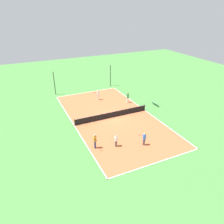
{
  "coord_description": "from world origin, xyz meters",
  "views": [
    {
      "loc": [
        -11.74,
        -25.2,
        14.71
      ],
      "look_at": [
        0.0,
        0.0,
        0.9
      ],
      "focal_mm": 35.0,
      "sensor_mm": 36.0,
      "label": 1
    }
  ],
  "objects_px": {
    "bench": "(155,103)",
    "tennis_ball_right_alley": "(87,128)",
    "fence_post_back_left": "(54,83)",
    "fence_post_back_right": "(110,76)",
    "player_far_white": "(116,140)",
    "player_far_green": "(128,97)",
    "tennis_ball_left_sideline": "(130,142)",
    "player_near_blue": "(144,138)",
    "tennis_ball_near_net": "(91,121)",
    "player_center_orange": "(95,140)",
    "player_near_white": "(98,94)",
    "tennis_net": "(112,114)"
  },
  "relations": [
    {
      "from": "tennis_net",
      "to": "fence_post_back_left",
      "type": "xyz_separation_m",
      "value": [
        -5.45,
        12.42,
        1.57
      ]
    },
    {
      "from": "bench",
      "to": "tennis_ball_right_alley",
      "type": "bearing_deg",
      "value": 101.05
    },
    {
      "from": "tennis_net",
      "to": "player_center_orange",
      "type": "xyz_separation_m",
      "value": [
        -4.87,
        -5.93,
        0.58
      ]
    },
    {
      "from": "player_center_orange",
      "to": "player_far_white",
      "type": "relative_size",
      "value": 1.21
    },
    {
      "from": "bench",
      "to": "fence_post_back_left",
      "type": "relative_size",
      "value": 0.39
    },
    {
      "from": "player_near_blue",
      "to": "tennis_ball_right_alley",
      "type": "distance_m",
      "value": 7.94
    },
    {
      "from": "player_near_blue",
      "to": "bench",
      "type": "bearing_deg",
      "value": -92.6
    },
    {
      "from": "tennis_ball_near_net",
      "to": "fence_post_back_left",
      "type": "height_order",
      "value": "fence_post_back_left"
    },
    {
      "from": "player_center_orange",
      "to": "player_near_blue",
      "type": "height_order",
      "value": "player_center_orange"
    },
    {
      "from": "player_far_white",
      "to": "player_near_blue",
      "type": "bearing_deg",
      "value": 106.76
    },
    {
      "from": "bench",
      "to": "fence_post_back_left",
      "type": "xyz_separation_m",
      "value": [
        -13.58,
        11.44,
        1.7
      ]
    },
    {
      "from": "player_far_green",
      "to": "tennis_ball_near_net",
      "type": "distance_m",
      "value": 8.43
    },
    {
      "from": "player_far_white",
      "to": "tennis_ball_left_sideline",
      "type": "relative_size",
      "value": 22.4
    },
    {
      "from": "tennis_net",
      "to": "player_center_orange",
      "type": "height_order",
      "value": "player_center_orange"
    },
    {
      "from": "tennis_net",
      "to": "tennis_ball_left_sideline",
      "type": "bearing_deg",
      "value": -96.96
    },
    {
      "from": "player_near_blue",
      "to": "player_far_white",
      "type": "relative_size",
      "value": 1.08
    },
    {
      "from": "player_far_green",
      "to": "player_far_white",
      "type": "relative_size",
      "value": 1.1
    },
    {
      "from": "tennis_ball_left_sideline",
      "to": "fence_post_back_left",
      "type": "relative_size",
      "value": 0.02
    },
    {
      "from": "tennis_ball_near_net",
      "to": "tennis_ball_right_alley",
      "type": "bearing_deg",
      "value": -126.08
    },
    {
      "from": "player_far_green",
      "to": "fence_post_back_right",
      "type": "xyz_separation_m",
      "value": [
        0.85,
        8.67,
        1.11
      ]
    },
    {
      "from": "player_far_green",
      "to": "tennis_net",
      "type": "bearing_deg",
      "value": 35.63
    },
    {
      "from": "player_near_white",
      "to": "tennis_ball_near_net",
      "type": "height_order",
      "value": "player_near_white"
    },
    {
      "from": "player_near_white",
      "to": "tennis_ball_near_net",
      "type": "relative_size",
      "value": 26.06
    },
    {
      "from": "player_far_white",
      "to": "fence_post_back_left",
      "type": "relative_size",
      "value": 0.36
    },
    {
      "from": "bench",
      "to": "tennis_ball_right_alley",
      "type": "distance_m",
      "value": 12.68
    },
    {
      "from": "player_far_white",
      "to": "player_far_green",
      "type": "bearing_deg",
      "value": -177.36
    },
    {
      "from": "tennis_ball_near_net",
      "to": "tennis_ball_left_sideline",
      "type": "distance_m",
      "value": 7.28
    },
    {
      "from": "player_far_white",
      "to": "fence_post_back_right",
      "type": "height_order",
      "value": "fence_post_back_right"
    },
    {
      "from": "bench",
      "to": "player_near_blue",
      "type": "relative_size",
      "value": 1.0
    },
    {
      "from": "player_near_blue",
      "to": "fence_post_back_left",
      "type": "relative_size",
      "value": 0.39
    },
    {
      "from": "tennis_ball_left_sideline",
      "to": "fence_post_back_right",
      "type": "xyz_separation_m",
      "value": [
        6.25,
        19.06,
        2.03
      ]
    },
    {
      "from": "player_far_green",
      "to": "player_far_white",
      "type": "xyz_separation_m",
      "value": [
        -7.17,
        -10.37,
        -0.1
      ]
    },
    {
      "from": "player_near_blue",
      "to": "fence_post_back_left",
      "type": "xyz_separation_m",
      "value": [
        -5.89,
        20.17,
        1.13
      ]
    },
    {
      "from": "bench",
      "to": "tennis_ball_left_sideline",
      "type": "bearing_deg",
      "value": 130.4
    },
    {
      "from": "fence_post_back_left",
      "to": "fence_post_back_right",
      "type": "height_order",
      "value": "same"
    },
    {
      "from": "player_far_white",
      "to": "player_near_white",
      "type": "relative_size",
      "value": 0.86
    },
    {
      "from": "player_near_blue",
      "to": "tennis_ball_right_alley",
      "type": "relative_size",
      "value": 24.16
    },
    {
      "from": "player_near_blue",
      "to": "tennis_ball_right_alley",
      "type": "xyz_separation_m",
      "value": [
        -4.76,
        6.3,
        -0.91
      ]
    },
    {
      "from": "bench",
      "to": "player_far_green",
      "type": "xyz_separation_m",
      "value": [
        -3.54,
        2.77,
        0.59
      ]
    },
    {
      "from": "player_center_orange",
      "to": "player_near_white",
      "type": "height_order",
      "value": "player_center_orange"
    },
    {
      "from": "bench",
      "to": "tennis_ball_right_alley",
      "type": "relative_size",
      "value": 24.07
    },
    {
      "from": "player_far_green",
      "to": "player_near_blue",
      "type": "relative_size",
      "value": 1.02
    },
    {
      "from": "player_far_white",
      "to": "player_near_white",
      "type": "distance_m",
      "value": 13.84
    },
    {
      "from": "player_far_green",
      "to": "player_near_blue",
      "type": "distance_m",
      "value": 12.22
    },
    {
      "from": "player_far_white",
      "to": "tennis_ball_near_net",
      "type": "bearing_deg",
      "value": -138.83
    },
    {
      "from": "player_far_green",
      "to": "fence_post_back_left",
      "type": "bearing_deg",
      "value": -44.39
    },
    {
      "from": "player_near_blue",
      "to": "tennis_ball_left_sideline",
      "type": "relative_size",
      "value": 24.16
    },
    {
      "from": "tennis_ball_near_net",
      "to": "fence_post_back_left",
      "type": "relative_size",
      "value": 0.02
    },
    {
      "from": "bench",
      "to": "fence_post_back_right",
      "type": "height_order",
      "value": "fence_post_back_right"
    },
    {
      "from": "tennis_ball_near_net",
      "to": "fence_post_back_left",
      "type": "xyz_separation_m",
      "value": [
        -2.41,
        12.13,
        2.03
      ]
    }
  ]
}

